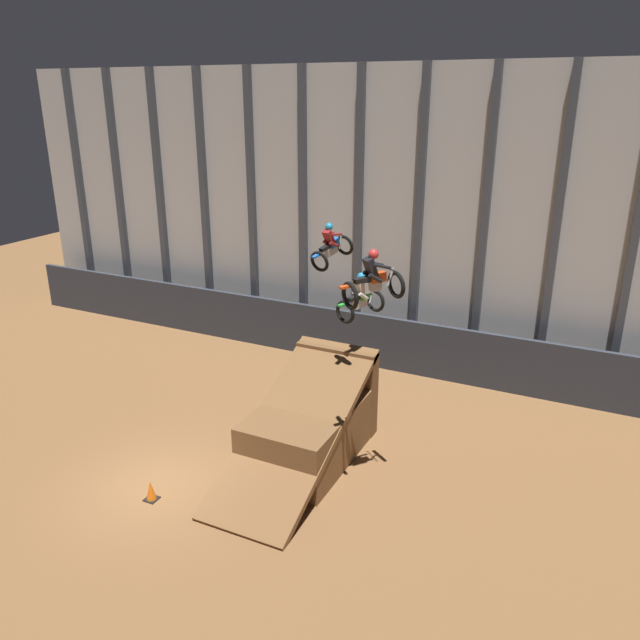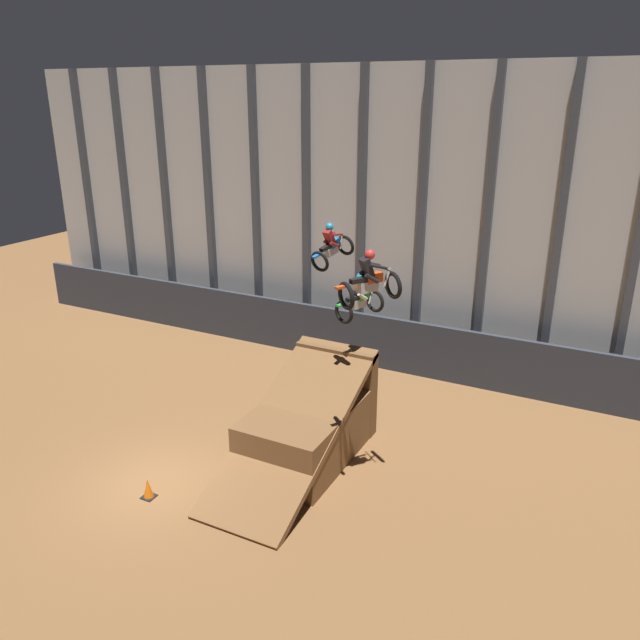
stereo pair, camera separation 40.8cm
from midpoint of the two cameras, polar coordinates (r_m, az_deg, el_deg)
ground_plane at (r=19.13m, az=-14.35°, el=-14.32°), size 60.00×60.00×0.00m
arena_back_wall at (r=26.33m, az=1.84°, el=9.65°), size 32.00×0.40×11.70m
lower_barrier at (r=26.41m, az=0.43°, el=-1.02°), size 31.36×0.20×2.21m
dirt_ramp at (r=19.46m, az=-0.31°, el=-9.46°), size 2.74×6.50×3.06m
rider_bike_left_air at (r=20.91m, az=1.64°, el=6.68°), size 1.07×1.89×1.59m
rider_bike_center_air at (r=19.11m, az=4.25°, el=1.87°), size 1.19×1.79×1.45m
rider_bike_right_air at (r=15.79m, az=5.27°, el=3.47°), size 1.49×1.69×1.48m
traffic_cone_near_ramp at (r=18.47m, az=-14.82°, el=-14.69°), size 0.36×0.36×0.58m
hay_bale_trackside at (r=23.17m, az=-0.64°, el=-6.40°), size 0.61×0.91×0.57m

